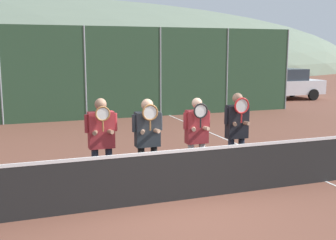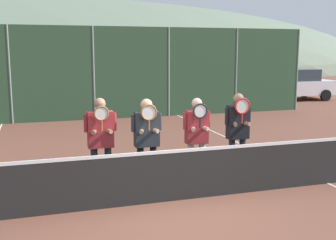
# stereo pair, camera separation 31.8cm
# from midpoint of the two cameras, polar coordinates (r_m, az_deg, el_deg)

# --- Properties ---
(ground_plane) EXTENTS (120.00, 120.00, 0.00)m
(ground_plane) POSITION_cam_midpoint_polar(r_m,az_deg,el_deg) (7.61, 1.27, -10.96)
(ground_plane) COLOR brown
(hill_distant) EXTENTS (91.57, 50.87, 17.81)m
(hill_distant) POSITION_cam_midpoint_polar(r_m,az_deg,el_deg) (56.84, -15.34, 6.46)
(hill_distant) COLOR slate
(hill_distant) RESTS_ON ground_plane
(clubhouse_building) EXTENTS (13.87, 5.50, 3.52)m
(clubhouse_building) POSITION_cam_midpoint_polar(r_m,az_deg,el_deg) (23.56, -15.70, 7.00)
(clubhouse_building) COLOR beige
(clubhouse_building) RESTS_ON ground_plane
(fence_back) EXTENTS (18.05, 0.06, 3.55)m
(fence_back) POSITION_cam_midpoint_polar(r_m,az_deg,el_deg) (16.29, -9.46, 6.24)
(fence_back) COLOR gray
(fence_back) RESTS_ON ground_plane
(tennis_net) EXTENTS (9.09, 0.09, 1.03)m
(tennis_net) POSITION_cam_midpoint_polar(r_m,az_deg,el_deg) (7.46, 1.28, -7.48)
(tennis_net) COLOR gray
(tennis_net) RESTS_ON ground_plane
(court_line_right_sideline) EXTENTS (0.05, 16.00, 0.01)m
(court_line_right_sideline) POSITION_cam_midpoint_polar(r_m,az_deg,el_deg) (11.59, 12.36, -3.98)
(court_line_right_sideline) COLOR white
(court_line_right_sideline) RESTS_ON ground_plane
(player_leftmost) EXTENTS (0.61, 0.34, 1.79)m
(player_leftmost) POSITION_cam_midpoint_polar(r_m,az_deg,el_deg) (7.90, -7.97, -2.23)
(player_leftmost) COLOR #232838
(player_leftmost) RESTS_ON ground_plane
(player_center_left) EXTENTS (0.60, 0.34, 1.75)m
(player_center_left) POSITION_cam_midpoint_polar(r_m,az_deg,el_deg) (8.00, -1.76, -2.08)
(player_center_left) COLOR black
(player_center_left) RESTS_ON ground_plane
(player_center_right) EXTENTS (0.57, 0.34, 1.73)m
(player_center_right) POSITION_cam_midpoint_polar(r_m,az_deg,el_deg) (8.32, 5.00, -1.88)
(player_center_right) COLOR white
(player_center_right) RESTS_ON ground_plane
(player_rightmost) EXTENTS (0.57, 0.34, 1.80)m
(player_rightmost) POSITION_cam_midpoint_polar(r_m,az_deg,el_deg) (8.73, 10.47, -1.18)
(player_rightmost) COLOR #232838
(player_rightmost) RESTS_ON ground_plane
(car_left_of_center) EXTENTS (4.55, 1.90, 1.90)m
(car_left_of_center) POSITION_cam_midpoint_polar(r_m,az_deg,el_deg) (19.91, -9.59, 4.44)
(car_left_of_center) COLOR navy
(car_left_of_center) RESTS_ON ground_plane
(car_center) EXTENTS (4.10, 1.91, 1.67)m
(car_center) POSITION_cam_midpoint_polar(r_m,az_deg,el_deg) (21.20, 4.36, 4.58)
(car_center) COLOR maroon
(car_center) RESTS_ON ground_plane
(car_right_of_center) EXTENTS (4.78, 2.03, 1.65)m
(car_right_of_center) POSITION_cam_midpoint_polar(r_m,az_deg,el_deg) (23.47, 16.60, 4.68)
(car_right_of_center) COLOR silver
(car_right_of_center) RESTS_ON ground_plane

